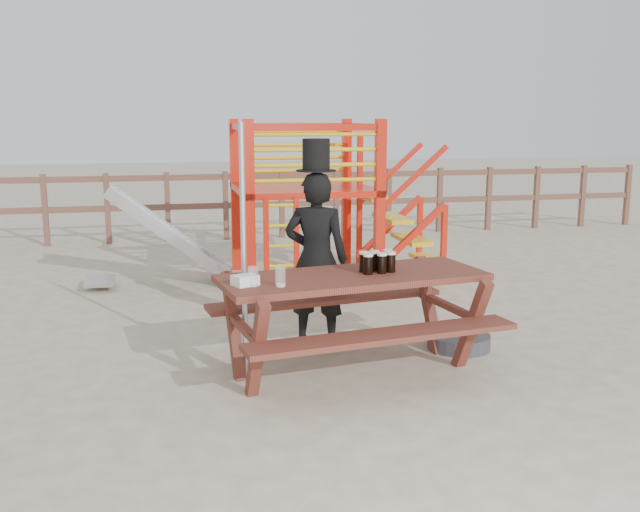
{
  "coord_description": "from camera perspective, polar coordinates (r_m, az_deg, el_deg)",
  "views": [
    {
      "loc": [
        -1.62,
        -5.5,
        2.1
      ],
      "look_at": [
        -0.2,
        0.8,
        0.85
      ],
      "focal_mm": 40.0,
      "sensor_mm": 36.0,
      "label": 1
    }
  ],
  "objects": [
    {
      "name": "picnic_table",
      "position": [
        5.93,
        2.62,
        -4.41
      ],
      "size": [
        2.38,
        1.81,
        0.85
      ],
      "rotation": [
        0.0,
        0.0,
        0.15
      ],
      "color": "brown",
      "rests_on": "ground"
    },
    {
      "name": "ground",
      "position": [
        6.11,
        3.55,
        -9.22
      ],
      "size": [
        60.0,
        60.0,
        0.0
      ],
      "primitive_type": "plane",
      "color": "beige",
      "rests_on": "ground"
    },
    {
      "name": "metal_pole",
      "position": [
        5.79,
        -6.13,
        0.28
      ],
      "size": [
        0.05,
        0.05,
        2.07
      ],
      "primitive_type": "cylinder",
      "color": "#B2B2B7",
      "rests_on": "ground"
    },
    {
      "name": "playground_fort",
      "position": [
        9.31,
        -1.82,
        4.58
      ],
      "size": [
        4.71,
        1.84,
        2.1
      ],
      "color": "red",
      "rests_on": "ground"
    },
    {
      "name": "parasol_base",
      "position": [
        6.8,
        11.03,
        -6.69
      ],
      "size": [
        0.58,
        0.58,
        0.25
      ],
      "color": "#36363B",
      "rests_on": "ground"
    },
    {
      "name": "paper_bag",
      "position": [
        5.49,
        -6.02,
        -1.94
      ],
      "size": [
        0.22,
        0.2,
        0.08
      ],
      "primitive_type": "cube",
      "rotation": [
        0.0,
        0.0,
        0.43
      ],
      "color": "white",
      "rests_on": "picnic_table"
    },
    {
      "name": "back_fence",
      "position": [
        12.68,
        -5.31,
        4.71
      ],
      "size": [
        15.09,
        0.09,
        1.2
      ],
      "color": "brown",
      "rests_on": "ground"
    },
    {
      "name": "man_with_hat",
      "position": [
        6.63,
        -0.3,
        0.15
      ],
      "size": [
        0.7,
        0.59,
        1.93
      ],
      "rotation": [
        0.0,
        0.0,
        2.76
      ],
      "color": "black",
      "rests_on": "ground"
    },
    {
      "name": "stout_pints",
      "position": [
        5.94,
        4.65,
        -0.46
      ],
      "size": [
        0.3,
        0.21,
        0.17
      ],
      "color": "black",
      "rests_on": "picnic_table"
    },
    {
      "name": "empty_glasses",
      "position": [
        5.44,
        -4.29,
        -1.72
      ],
      "size": [
        0.28,
        0.14,
        0.15
      ],
      "color": "silver",
      "rests_on": "picnic_table"
    }
  ]
}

